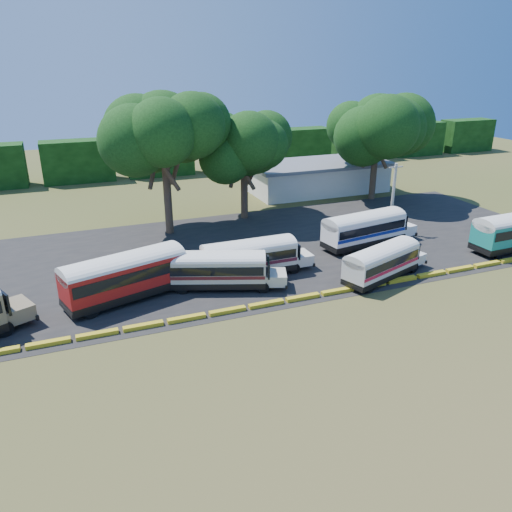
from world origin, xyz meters
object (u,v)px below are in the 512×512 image
object	(u,v)px
bus_red	(128,273)
bus_white_red	(383,260)
bus_cream_west	(219,268)
tree_west	(163,129)

from	to	relation	value
bus_red	bus_white_red	bearing A→B (deg)	-28.24
bus_cream_west	bus_white_red	distance (m)	13.35
bus_red	bus_white_red	xyz separation A→B (m)	(19.89, -3.89, -0.43)
bus_cream_west	tree_west	size ratio (longest dim) A/B	0.67
tree_west	bus_white_red	bearing A→B (deg)	-52.61
bus_cream_west	tree_west	xyz separation A→B (m)	(-0.83, 14.82, 8.92)
bus_cream_west	tree_west	world-z (taller)	tree_west
bus_cream_west	bus_red	bearing A→B (deg)	-165.49
bus_cream_west	tree_west	bearing A→B (deg)	113.26
bus_cream_west	bus_white_red	size ratio (longest dim) A/B	1.03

